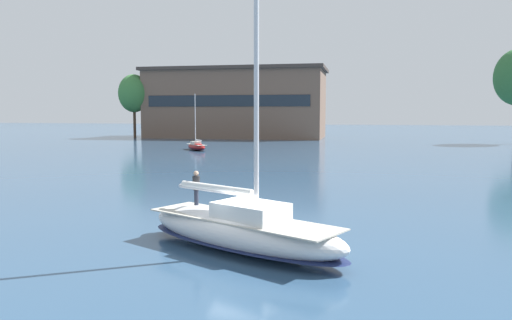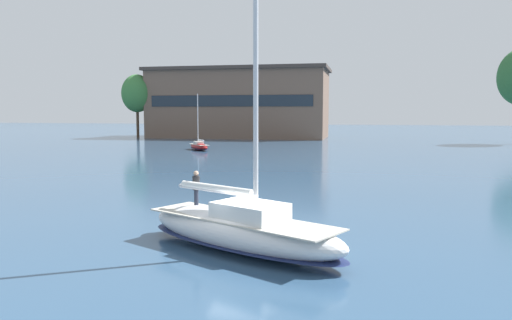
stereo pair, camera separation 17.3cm
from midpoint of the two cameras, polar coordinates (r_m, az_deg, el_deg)
name	(u,v)px [view 1 (the left image)]	position (r m, az deg, el deg)	size (l,w,h in m)	color
ground_plane	(241,251)	(21.46, -1.91, -10.32)	(400.00, 400.00, 0.00)	#2D4C6B
waterfront_building	(236,103)	(112.17, -2.30, 6.52)	(39.74, 17.50, 15.30)	brown
tree_shore_center	(134,94)	(113.07, -13.82, 7.39)	(6.74, 6.74, 13.88)	#4C3828
sailboat_main	(242,228)	(21.20, -1.87, -7.83)	(10.48, 7.32, 14.17)	silver
sailboat_moored_near_marina	(197,146)	(76.19, -6.88, 1.57)	(5.13, 5.96, 8.52)	maroon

